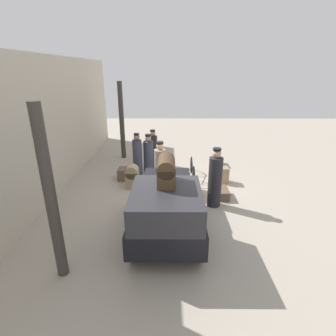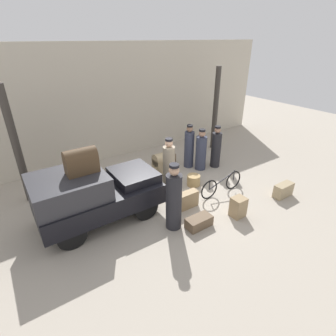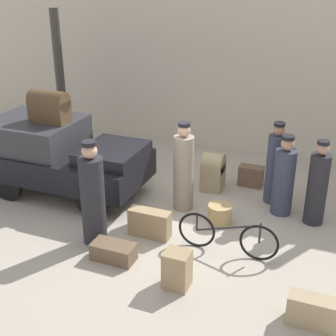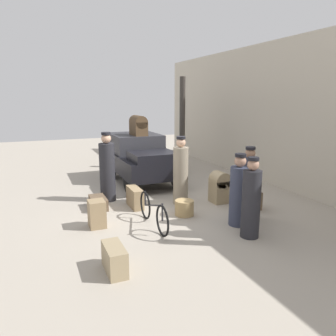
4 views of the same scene
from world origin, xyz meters
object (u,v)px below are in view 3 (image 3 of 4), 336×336
at_px(porter_standing_middle, 275,166).
at_px(suitcase_tan_flat, 313,311).
at_px(trunk_wicker_pale, 150,223).
at_px(bicycle, 227,236).
at_px(porter_carrying_trunk, 317,186).
at_px(porter_lifting_near_truck, 184,170).
at_px(trunk_large_brown, 114,252).
at_px(suitcase_black_upright, 251,176).
at_px(trunk_on_truck_roof, 49,106).
at_px(trunk_umber_medium, 177,269).
at_px(truck, 61,154).
at_px(conductor_in_dark_uniform, 284,179).
at_px(porter_with_bicycle, 93,197).
at_px(trunk_barrel_dark, 213,171).
at_px(wicker_basket, 220,214).

bearing_deg(porter_standing_middle, suitcase_tan_flat, -71.24).
distance_m(suitcase_tan_flat, trunk_wicker_pale, 3.22).
distance_m(bicycle, porter_carrying_trunk, 2.09).
relative_size(porter_lifting_near_truck, trunk_large_brown, 2.48).
relative_size(suitcase_black_upright, trunk_on_truck_roof, 0.67).
xyz_separation_m(suitcase_tan_flat, trunk_umber_medium, (-2.00, 0.10, 0.08)).
bearing_deg(porter_standing_middle, trunk_on_truck_roof, -164.54).
xyz_separation_m(truck, conductor_in_dark_uniform, (4.49, 0.80, -0.13)).
height_order(porter_carrying_trunk, suitcase_tan_flat, porter_carrying_trunk).
xyz_separation_m(truck, porter_with_bicycle, (1.62, -1.47, -0.00)).
xyz_separation_m(trunk_umber_medium, suitcase_black_upright, (0.25, 3.89, -0.07)).
xyz_separation_m(porter_standing_middle, suitcase_tan_flat, (1.17, -3.44, -0.56)).
height_order(porter_carrying_trunk, trunk_on_truck_roof, trunk_on_truck_roof).
distance_m(truck, trunk_umber_medium, 4.06).
relative_size(trunk_barrel_dark, trunk_wicker_pale, 1.11).
bearing_deg(trunk_barrel_dark, porter_carrying_trunk, -16.05).
xyz_separation_m(wicker_basket, trunk_barrel_dark, (-0.54, 1.31, 0.26)).
xyz_separation_m(truck, bicycle, (3.88, -0.98, -0.52)).
distance_m(bicycle, porter_standing_middle, 2.28).
distance_m(porter_carrying_trunk, trunk_barrel_dark, 2.29).
bearing_deg(porter_lifting_near_truck, porter_with_bicycle, -120.65).
bearing_deg(truck, porter_standing_middle, 16.06).
bearing_deg(trunk_barrel_dark, suitcase_black_upright, 34.58).
relative_size(trunk_barrel_dark, suitcase_black_upright, 1.58).
xyz_separation_m(porter_with_bicycle, conductor_in_dark_uniform, (2.87, 2.27, -0.13)).
xyz_separation_m(bicycle, trunk_large_brown, (-1.69, -0.88, -0.19)).
bearing_deg(suitcase_tan_flat, trunk_umber_medium, 177.24).
bearing_deg(suitcase_tan_flat, trunk_large_brown, 173.71).
height_order(bicycle, trunk_barrel_dark, trunk_barrel_dark).
bearing_deg(bicycle, porter_with_bicycle, -167.71).
bearing_deg(conductor_in_dark_uniform, trunk_on_truck_roof, -170.31).
height_order(truck, suitcase_tan_flat, truck).
relative_size(trunk_barrel_dark, trunk_large_brown, 1.16).
height_order(porter_lifting_near_truck, suitcase_black_upright, porter_lifting_near_truck).
height_order(suitcase_tan_flat, trunk_on_truck_roof, trunk_on_truck_roof).
distance_m(wicker_basket, trunk_wicker_pale, 1.39).
xyz_separation_m(truck, porter_carrying_trunk, (5.13, 0.65, -0.11)).
bearing_deg(trunk_barrel_dark, trunk_wicker_pale, -102.48).
height_order(wicker_basket, suitcase_tan_flat, suitcase_tan_flat).
height_order(porter_with_bicycle, conductor_in_dark_uniform, porter_with_bicycle).
xyz_separation_m(porter_carrying_trunk, suitcase_tan_flat, (0.29, -2.86, -0.53)).
relative_size(wicker_basket, porter_carrying_trunk, 0.27).
xyz_separation_m(trunk_large_brown, trunk_umber_medium, (1.22, -0.26, 0.15)).
bearing_deg(trunk_on_truck_roof, bicycle, -13.56).
distance_m(bicycle, porter_with_bicycle, 2.37).
bearing_deg(suitcase_tan_flat, conductor_in_dark_uniform, 107.12).
bearing_deg(trunk_wicker_pale, porter_carrying_trunk, 30.96).
bearing_deg(trunk_large_brown, suitcase_tan_flat, -6.29).
height_order(truck, suitcase_black_upright, truck).
height_order(porter_lifting_near_truck, trunk_large_brown, porter_lifting_near_truck).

